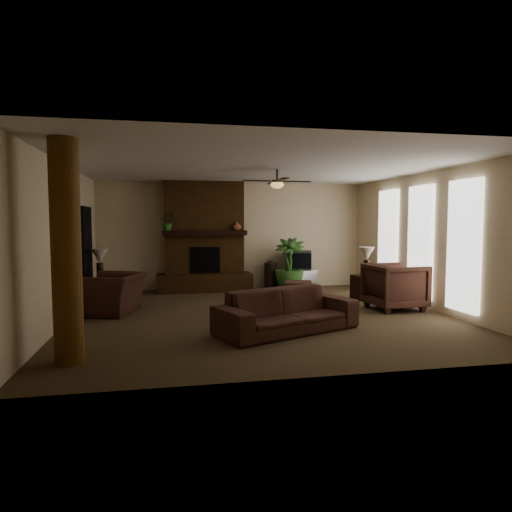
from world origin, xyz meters
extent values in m
plane|color=brown|center=(0.00, 0.00, 0.00)|extent=(7.00, 7.00, 0.00)
plane|color=silver|center=(0.00, 0.00, 2.80)|extent=(7.00, 7.00, 0.00)
plane|color=beige|center=(0.00, 3.50, 1.40)|extent=(7.00, 0.00, 7.00)
plane|color=beige|center=(0.00, -3.50, 1.40)|extent=(7.00, 0.00, 7.00)
plane|color=beige|center=(-3.50, 0.00, 1.40)|extent=(0.00, 7.00, 7.00)
plane|color=beige|center=(3.50, 0.00, 1.40)|extent=(0.00, 7.00, 7.00)
cube|color=#533116|center=(-0.80, 3.25, 1.40)|extent=(2.00, 0.50, 2.80)
cube|color=#533116|center=(-0.80, 3.15, 0.23)|extent=(2.40, 0.70, 0.45)
cube|color=black|center=(-0.80, 2.99, 0.82)|extent=(0.75, 0.04, 0.65)
cube|color=black|center=(-0.80, 2.97, 1.50)|extent=(2.10, 0.28, 0.12)
cube|color=white|center=(3.45, 1.60, 1.35)|extent=(0.08, 0.85, 2.35)
cube|color=white|center=(3.45, 0.20, 1.35)|extent=(0.08, 0.85, 2.35)
cube|color=white|center=(3.45, -1.20, 1.35)|extent=(0.08, 0.85, 2.35)
cylinder|color=brown|center=(-2.95, -2.40, 1.40)|extent=(0.36, 0.36, 2.80)
cube|color=black|center=(-3.44, 1.80, 1.05)|extent=(0.10, 1.00, 2.10)
cylinder|color=black|center=(0.40, 0.30, 2.68)|extent=(0.04, 0.04, 0.24)
cylinder|color=black|center=(0.40, 0.30, 2.56)|extent=(0.20, 0.20, 0.06)
ellipsoid|color=#F2BF72|center=(0.40, 0.30, 2.50)|extent=(0.26, 0.26, 0.14)
cube|color=black|center=(0.80, 0.30, 2.57)|extent=(0.55, 0.12, 0.01)
cube|color=black|center=(0.00, 0.30, 2.57)|extent=(0.55, 0.12, 0.01)
cube|color=black|center=(0.40, 0.70, 2.57)|extent=(0.12, 0.55, 0.01)
cube|color=black|center=(0.40, -0.10, 2.57)|extent=(0.12, 0.55, 0.01)
imported|color=#46281E|center=(0.16, -1.38, 0.46)|extent=(2.43, 1.53, 0.92)
imported|color=#46281E|center=(-2.80, 0.71, 0.52)|extent=(1.08, 1.36, 1.03)
imported|color=#46281E|center=(2.80, 0.00, 0.52)|extent=(1.01, 1.07, 1.04)
cube|color=black|center=(0.46, 0.02, 0.40)|extent=(1.20, 0.70, 0.06)
cube|color=black|center=(-0.04, -0.23, 0.18)|extent=(0.07, 0.07, 0.37)
cube|color=black|center=(0.96, -0.23, 0.18)|extent=(0.07, 0.07, 0.37)
cube|color=black|center=(-0.04, 0.27, 0.18)|extent=(0.07, 0.07, 0.37)
cube|color=black|center=(0.96, 0.27, 0.18)|extent=(0.07, 0.07, 0.37)
cube|color=#46281E|center=(1.22, 1.56, 0.20)|extent=(0.74, 0.74, 0.40)
cube|color=#B1B1B3|center=(1.73, 3.15, 0.25)|extent=(0.97, 0.77, 0.50)
cube|color=#353638|center=(1.69, 3.15, 0.76)|extent=(0.76, 0.65, 0.52)
cube|color=black|center=(1.69, 2.88, 0.76)|extent=(0.51, 0.16, 0.40)
cylinder|color=black|center=(0.94, 3.15, 0.35)|extent=(0.34, 0.34, 0.70)
sphere|color=black|center=(0.94, 3.15, 0.60)|extent=(0.34, 0.34, 0.34)
imported|color=#356127|center=(1.32, 2.72, 0.38)|extent=(1.17, 1.54, 0.76)
cube|color=black|center=(-3.15, 1.75, 0.28)|extent=(0.64, 0.64, 0.55)
cylinder|color=black|center=(-3.15, 1.72, 0.73)|extent=(0.17, 0.17, 0.35)
cone|color=beige|center=(-3.15, 1.72, 1.05)|extent=(0.45, 0.45, 0.30)
cube|color=black|center=(2.73, 1.25, 0.28)|extent=(0.58, 0.58, 0.55)
cylinder|color=black|center=(2.77, 1.28, 0.73)|extent=(0.16, 0.16, 0.35)
cone|color=beige|center=(2.77, 1.28, 1.05)|extent=(0.41, 0.41, 0.30)
imported|color=#356127|center=(-1.71, 2.94, 1.72)|extent=(0.50, 0.52, 0.33)
imported|color=#934F3B|center=(0.00, 2.96, 1.67)|extent=(0.24, 0.25, 0.22)
imported|color=#999999|center=(0.18, 0.02, 0.57)|extent=(0.22, 0.08, 0.29)
imported|color=#999999|center=(0.76, -0.13, 0.58)|extent=(0.21, 0.03, 0.29)
camera|label=1|loc=(-1.71, -8.28, 1.78)|focal=31.40mm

